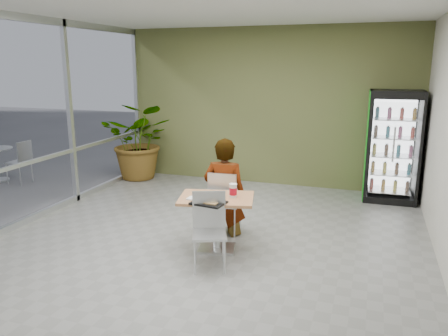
{
  "coord_description": "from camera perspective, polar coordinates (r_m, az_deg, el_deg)",
  "views": [
    {
      "loc": [
        2.08,
        -5.26,
        2.46
      ],
      "look_at": [
        0.1,
        0.53,
        1.0
      ],
      "focal_mm": 35.0,
      "sensor_mm": 36.0,
      "label": 1
    }
  ],
  "objects": [
    {
      "name": "beverage_fridge",
      "position": [
        8.47,
        21.14,
        2.64
      ],
      "size": [
        0.94,
        0.73,
        2.02
      ],
      "rotation": [
        0.0,
        0.0,
        0.03
      ],
      "color": "black",
      "rests_on": "ground"
    },
    {
      "name": "room_envelope",
      "position": [
        5.72,
        -2.69,
        4.76
      ],
      "size": [
        6.0,
        7.0,
        3.2
      ],
      "primitive_type": null,
      "color": "beige",
      "rests_on": "ground"
    },
    {
      "name": "chair_near",
      "position": [
        5.43,
        -1.95,
        -7.24
      ],
      "size": [
        0.54,
        0.54,
        0.93
      ],
      "rotation": [
        0.0,
        0.0,
        0.38
      ],
      "color": "silver",
      "rests_on": "ground"
    },
    {
      "name": "dining_table",
      "position": [
        5.84,
        -0.98,
        -5.8
      ],
      "size": [
        1.09,
        0.88,
        0.75
      ],
      "rotation": [
        0.0,
        0.0,
        0.23
      ],
      "color": "tan",
      "rests_on": "ground"
    },
    {
      "name": "ground",
      "position": [
        6.17,
        -2.52,
        -10.1
      ],
      "size": [
        7.0,
        7.0,
        0.0
      ],
      "primitive_type": "plane",
      "color": "gray",
      "rests_on": "ground"
    },
    {
      "name": "potted_plant",
      "position": [
        9.68,
        -10.87,
        3.5
      ],
      "size": [
        1.7,
        1.54,
        1.66
      ],
      "primitive_type": "imported",
      "rotation": [
        0.0,
        0.0,
        0.18
      ],
      "color": "#366829",
      "rests_on": "ground"
    },
    {
      "name": "seated_woman",
      "position": [
        6.41,
        0.07,
        -3.74
      ],
      "size": [
        0.67,
        0.45,
        1.74
      ],
      "primitive_type": "imported",
      "rotation": [
        0.0,
        0.0,
        3.21
      ],
      "color": "black",
      "rests_on": "ground"
    },
    {
      "name": "pizza_plate",
      "position": [
        5.84,
        -1.84,
        -3.44
      ],
      "size": [
        0.31,
        0.23,
        0.03
      ],
      "color": "silver",
      "rests_on": "dining_table"
    },
    {
      "name": "storefront_frame",
      "position": [
        7.36,
        -25.07,
        5.46
      ],
      "size": [
        0.1,
        7.0,
        3.2
      ],
      "primitive_type": null,
      "color": "silver",
      "rests_on": "ground"
    },
    {
      "name": "napkin_stack",
      "position": [
        5.69,
        -4.02,
        -3.98
      ],
      "size": [
        0.16,
        0.16,
        0.02
      ],
      "primitive_type": "cube",
      "rotation": [
        0.0,
        0.0,
        -0.05
      ],
      "color": "silver",
      "rests_on": "dining_table"
    },
    {
      "name": "soda_cup",
      "position": [
        5.75,
        1.21,
        -2.97
      ],
      "size": [
        0.1,
        0.1,
        0.18
      ],
      "color": "silver",
      "rests_on": "dining_table"
    },
    {
      "name": "cafeteria_tray",
      "position": [
        5.5,
        -2.04,
        -4.57
      ],
      "size": [
        0.45,
        0.35,
        0.02
      ],
      "primitive_type": "cube",
      "rotation": [
        0.0,
        0.0,
        -0.13
      ],
      "color": "black",
      "rests_on": "dining_table"
    },
    {
      "name": "chair_far",
      "position": [
        6.36,
        -0.02,
        -3.96
      ],
      "size": [
        0.45,
        0.45,
        0.95
      ],
      "rotation": [
        0.0,
        0.0,
        3.21
      ],
      "color": "silver",
      "rests_on": "ground"
    }
  ]
}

